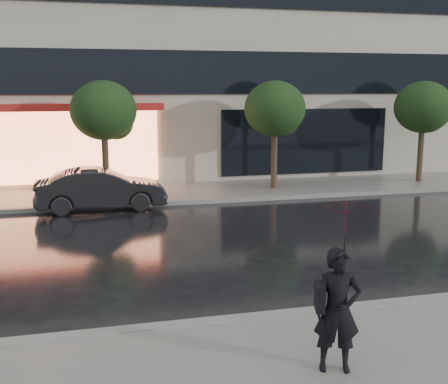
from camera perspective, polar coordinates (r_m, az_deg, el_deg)
name	(u,v)px	position (r m, az deg, el deg)	size (l,w,h in m)	color
ground	(297,295)	(10.59, 7.47, -10.35)	(120.00, 120.00, 0.00)	black
sidewalk_near	(390,380)	(7.92, 16.56, -17.87)	(60.00, 4.50, 0.12)	slate
sidewalk_far	(192,192)	(20.12, -3.27, 0.01)	(60.00, 3.50, 0.12)	slate
curb_near	(320,312)	(9.71, 9.68, -11.97)	(60.00, 0.25, 0.14)	gray
curb_far	(202,201)	(18.44, -2.24, -0.94)	(60.00, 0.25, 0.14)	gray
tree_mid_west	(105,113)	(19.24, -11.95, 7.89)	(2.20, 2.20, 3.99)	#33261C
tree_mid_east	(276,111)	(20.38, 5.33, 8.22)	(2.20, 2.20, 3.99)	#33261C
tree_far_east	(424,109)	(23.08, 19.66, 7.94)	(2.20, 2.20, 3.99)	#33261C
parked_car	(101,189)	(17.76, -12.40, 0.28)	(1.38, 3.96, 1.31)	black
pedestrian_with_umbrella	(342,262)	(7.32, 11.90, -7.00)	(1.09, 1.10, 2.29)	black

